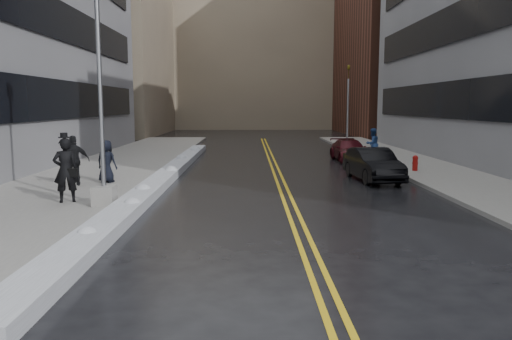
{
  "coord_description": "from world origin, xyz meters",
  "views": [
    {
      "loc": [
        1.19,
        -13.22,
        3.22
      ],
      "look_at": [
        1.38,
        1.51,
        1.3
      ],
      "focal_mm": 35.0,
      "sensor_mm": 36.0,
      "label": 1
    }
  ],
  "objects_px": {
    "fire_hydrant": "(415,162)",
    "pedestrian_fedora": "(66,170)",
    "traffic_signal": "(348,103)",
    "pedestrian_d": "(74,161)",
    "car_black": "(373,164)",
    "lamppost": "(102,128)",
    "pedestrian_c": "(106,161)",
    "pedestrian_east": "(372,144)",
    "car_maroon": "(349,150)"
  },
  "relations": [
    {
      "from": "lamppost",
      "to": "traffic_signal",
      "type": "height_order",
      "value": "lamppost"
    },
    {
      "from": "lamppost",
      "to": "car_black",
      "type": "relative_size",
      "value": 1.8
    },
    {
      "from": "lamppost",
      "to": "car_black",
      "type": "xyz_separation_m",
      "value": [
        9.77,
        5.88,
        -1.83
      ]
    },
    {
      "from": "lamppost",
      "to": "traffic_signal",
      "type": "xyz_separation_m",
      "value": [
        11.8,
        22.0,
        0.87
      ]
    },
    {
      "from": "traffic_signal",
      "to": "pedestrian_d",
      "type": "xyz_separation_m",
      "value": [
        -14.03,
        -18.16,
        -2.29
      ]
    },
    {
      "from": "lamppost",
      "to": "pedestrian_d",
      "type": "distance_m",
      "value": 4.67
    },
    {
      "from": "pedestrian_c",
      "to": "car_black",
      "type": "relative_size",
      "value": 0.4
    },
    {
      "from": "pedestrian_d",
      "to": "pedestrian_east",
      "type": "xyz_separation_m",
      "value": [
        13.74,
        9.24,
        -0.08
      ]
    },
    {
      "from": "fire_hydrant",
      "to": "car_black",
      "type": "bearing_deg",
      "value": -140.05
    },
    {
      "from": "pedestrian_c",
      "to": "car_black",
      "type": "height_order",
      "value": "pedestrian_c"
    },
    {
      "from": "pedestrian_fedora",
      "to": "car_maroon",
      "type": "distance_m",
      "value": 17.46
    },
    {
      "from": "fire_hydrant",
      "to": "pedestrian_c",
      "type": "relative_size",
      "value": 0.43
    },
    {
      "from": "pedestrian_fedora",
      "to": "car_black",
      "type": "relative_size",
      "value": 0.48
    },
    {
      "from": "fire_hydrant",
      "to": "pedestrian_fedora",
      "type": "bearing_deg",
      "value": -151.18
    },
    {
      "from": "traffic_signal",
      "to": "car_black",
      "type": "distance_m",
      "value": 16.47
    },
    {
      "from": "pedestrian_fedora",
      "to": "pedestrian_c",
      "type": "bearing_deg",
      "value": -115.23
    },
    {
      "from": "lamppost",
      "to": "fire_hydrant",
      "type": "bearing_deg",
      "value": 33.04
    },
    {
      "from": "traffic_signal",
      "to": "pedestrian_fedora",
      "type": "height_order",
      "value": "traffic_signal"
    },
    {
      "from": "fire_hydrant",
      "to": "pedestrian_east",
      "type": "bearing_deg",
      "value": 98.83
    },
    {
      "from": "traffic_signal",
      "to": "fire_hydrant",
      "type": "bearing_deg",
      "value": -87.95
    },
    {
      "from": "pedestrian_d",
      "to": "pedestrian_east",
      "type": "bearing_deg",
      "value": -167.77
    },
    {
      "from": "fire_hydrant",
      "to": "pedestrian_d",
      "type": "xyz_separation_m",
      "value": [
        -14.53,
        -4.16,
        0.56
      ]
    },
    {
      "from": "fire_hydrant",
      "to": "pedestrian_fedora",
      "type": "relative_size",
      "value": 0.36
    },
    {
      "from": "pedestrian_c",
      "to": "fire_hydrant",
      "type": "bearing_deg",
      "value": -148.49
    },
    {
      "from": "lamppost",
      "to": "traffic_signal",
      "type": "relative_size",
      "value": 1.27
    },
    {
      "from": "fire_hydrant",
      "to": "pedestrian_east",
      "type": "relative_size",
      "value": 0.41
    },
    {
      "from": "fire_hydrant",
      "to": "pedestrian_d",
      "type": "relative_size",
      "value": 0.38
    },
    {
      "from": "car_maroon",
      "to": "pedestrian_c",
      "type": "bearing_deg",
      "value": -143.99
    },
    {
      "from": "pedestrian_fedora",
      "to": "pedestrian_d",
      "type": "bearing_deg",
      "value": -98.55
    },
    {
      "from": "traffic_signal",
      "to": "pedestrian_d",
      "type": "height_order",
      "value": "traffic_signal"
    },
    {
      "from": "fire_hydrant",
      "to": "traffic_signal",
      "type": "height_order",
      "value": "traffic_signal"
    },
    {
      "from": "traffic_signal",
      "to": "car_maroon",
      "type": "height_order",
      "value": "traffic_signal"
    },
    {
      "from": "pedestrian_east",
      "to": "car_black",
      "type": "relative_size",
      "value": 0.42
    },
    {
      "from": "pedestrian_east",
      "to": "car_maroon",
      "type": "relative_size",
      "value": 0.42
    },
    {
      "from": "pedestrian_d",
      "to": "car_black",
      "type": "xyz_separation_m",
      "value": [
        12.0,
        2.04,
        -0.41
      ]
    },
    {
      "from": "lamppost",
      "to": "pedestrian_d",
      "type": "xyz_separation_m",
      "value": [
        -2.23,
        3.84,
        -1.42
      ]
    },
    {
      "from": "lamppost",
      "to": "pedestrian_fedora",
      "type": "distance_m",
      "value": 1.97
    },
    {
      "from": "pedestrian_d",
      "to": "pedestrian_fedora",
      "type": "bearing_deg",
      "value": 83.3
    },
    {
      "from": "pedestrian_east",
      "to": "car_black",
      "type": "xyz_separation_m",
      "value": [
        -1.74,
        -7.2,
        -0.33
      ]
    },
    {
      "from": "fire_hydrant",
      "to": "car_black",
      "type": "xyz_separation_m",
      "value": [
        -2.53,
        -2.12,
        0.15
      ]
    },
    {
      "from": "pedestrian_c",
      "to": "pedestrian_d",
      "type": "relative_size",
      "value": 0.88
    },
    {
      "from": "car_maroon",
      "to": "lamppost",
      "type": "bearing_deg",
      "value": -129.06
    },
    {
      "from": "fire_hydrant",
      "to": "traffic_signal",
      "type": "distance_m",
      "value": 14.3
    },
    {
      "from": "traffic_signal",
      "to": "pedestrian_east",
      "type": "bearing_deg",
      "value": -91.86
    },
    {
      "from": "pedestrian_east",
      "to": "pedestrian_d",
      "type": "bearing_deg",
      "value": 5.2
    },
    {
      "from": "fire_hydrant",
      "to": "car_black",
      "type": "relative_size",
      "value": 0.17
    },
    {
      "from": "pedestrian_east",
      "to": "car_maroon",
      "type": "height_order",
      "value": "pedestrian_east"
    },
    {
      "from": "pedestrian_east",
      "to": "car_maroon",
      "type": "xyz_separation_m",
      "value": [
        -1.22,
        0.43,
        -0.42
      ]
    },
    {
      "from": "fire_hydrant",
      "to": "car_black",
      "type": "height_order",
      "value": "car_black"
    },
    {
      "from": "fire_hydrant",
      "to": "traffic_signal",
      "type": "xyz_separation_m",
      "value": [
        -0.5,
        14.0,
        2.85
      ]
    }
  ]
}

